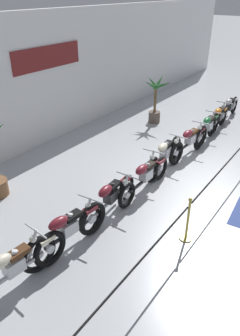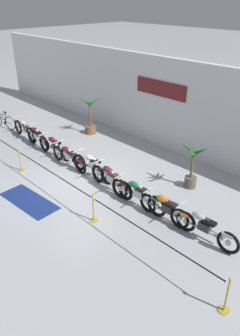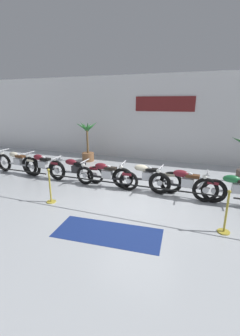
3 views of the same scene
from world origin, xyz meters
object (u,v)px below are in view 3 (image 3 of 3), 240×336
(motorcycle_maroon_1, at_px, (42,166))
(stanchion_mid_right, at_px, (226,218))
(motorcycle_green_6, at_px, (236,190))
(stanchion_far_left, at_px, (76,182))
(stanchion_mid_left, at_px, (50,191))
(motorcycle_maroon_5, at_px, (186,184))
(potted_palm_left_of_row, at_px, (88,144))
(motorcycle_maroon_3, at_px, (106,175))
(motorcycle_cream_0, at_px, (18,162))
(floor_banner, at_px, (108,233))
(motorcycle_cream_4, at_px, (146,177))
(motorcycle_maroon_2, at_px, (76,170))

(motorcycle_maroon_1, xyz_separation_m, stanchion_mid_right, (6.50, -1.84, -0.13))
(motorcycle_maroon_1, relative_size, motorcycle_green_6, 0.90)
(stanchion_far_left, xyz_separation_m, stanchion_mid_left, (-0.91, 0.00, -0.41))
(motorcycle_maroon_5, height_order, potted_palm_left_of_row, potted_palm_left_of_row)
(motorcycle_maroon_3, relative_size, potted_palm_left_of_row, 1.13)
(potted_palm_left_of_row, height_order, stanchion_mid_left, potted_palm_left_of_row)
(motorcycle_cream_0, distance_m, stanchion_far_left, 4.39)
(floor_banner, bearing_deg, motorcycle_cream_0, 147.15)
(potted_palm_left_of_row, relative_size, stanchion_mid_right, 1.96)
(stanchion_mid_left, bearing_deg, motorcycle_green_6, 17.71)
(stanchion_mid_right, bearing_deg, motorcycle_maroon_3, 155.37)
(motorcycle_cream_4, xyz_separation_m, stanchion_mid_left, (-2.45, -1.88, -0.11))
(stanchion_far_left, height_order, stanchion_mid_left, same)
(stanchion_mid_left, distance_m, floor_banner, 2.48)
(motorcycle_cream_4, distance_m, stanchion_mid_right, 2.99)
(potted_palm_left_of_row, relative_size, stanchion_mid_left, 1.96)
(stanchion_far_left, bearing_deg, motorcycle_maroon_1, 145.17)
(motorcycle_maroon_3, relative_size, motorcycle_maroon_5, 0.98)
(motorcycle_cream_4, bearing_deg, stanchion_mid_right, -39.02)
(potted_palm_left_of_row, distance_m, stanchion_mid_left, 4.97)
(motorcycle_maroon_2, xyz_separation_m, motorcycle_cream_4, (2.70, 0.01, 0.01))
(motorcycle_cream_0, bearing_deg, floor_banner, -28.41)
(stanchion_far_left, bearing_deg, motorcycle_maroon_3, 85.13)
(motorcycle_maroon_2, distance_m, motorcycle_cream_4, 2.70)
(motorcycle_maroon_2, bearing_deg, motorcycle_maroon_1, -178.76)
(motorcycle_maroon_1, bearing_deg, motorcycle_cream_4, 0.60)
(potted_palm_left_of_row, distance_m, stanchion_mid_right, 7.72)
(motorcycle_cream_0, relative_size, motorcycle_maroon_2, 1.09)
(motorcycle_maroon_2, xyz_separation_m, stanchion_mid_right, (5.02, -1.87, -0.10))
(motorcycle_cream_4, height_order, potted_palm_left_of_row, potted_palm_left_of_row)
(motorcycle_cream_4, relative_size, motorcycle_maroon_5, 1.00)
(motorcycle_cream_0, bearing_deg, motorcycle_maroon_1, -3.13)
(motorcycle_maroon_3, xyz_separation_m, stanchion_mid_right, (3.72, -1.70, -0.10))
(motorcycle_cream_4, height_order, stanchion_mid_left, stanchion_mid_left)
(motorcycle_green_6, bearing_deg, motorcycle_maroon_2, 177.69)
(motorcycle_maroon_1, distance_m, stanchion_mid_left, 2.52)
(motorcycle_maroon_2, relative_size, motorcycle_cream_4, 0.93)
(stanchion_mid_right, bearing_deg, potted_palm_left_of_row, 141.63)
(motorcycle_cream_0, xyz_separation_m, floor_banner, (5.29, -2.86, -0.47))
(motorcycle_maroon_1, height_order, motorcycle_maroon_5, motorcycle_maroon_1)
(motorcycle_cream_0, height_order, stanchion_far_left, stanchion_far_left)
(potted_palm_left_of_row, bearing_deg, floor_banner, -58.44)
(motorcycle_maroon_1, distance_m, potted_palm_left_of_row, 3.00)
(motorcycle_maroon_1, xyz_separation_m, stanchion_far_left, (2.64, -1.84, 0.28))
(motorcycle_maroon_2, xyz_separation_m, stanchion_mid_left, (0.25, -1.87, -0.10))
(stanchion_mid_left, relative_size, floor_banner, 0.43)
(potted_palm_left_of_row, xyz_separation_m, stanchion_far_left, (2.18, -4.78, -0.09))
(motorcycle_maroon_1, xyz_separation_m, potted_palm_left_of_row, (0.46, 2.94, 0.37))
(motorcycle_maroon_3, height_order, potted_palm_left_of_row, potted_palm_left_of_row)
(stanchion_mid_left, distance_m, stanchion_mid_right, 4.77)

